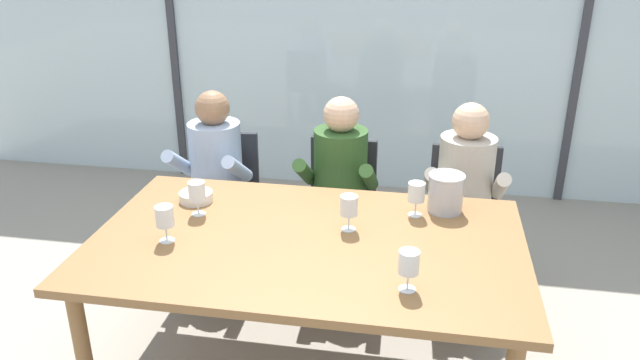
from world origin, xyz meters
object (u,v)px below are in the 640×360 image
person_pale_blue_shirt (212,176)px  wine_glass_near_bucket (165,217)px  tasting_bowl (196,197)px  chair_center (463,208)px  wine_glass_center_pour (349,207)px  chair_left_of_center (340,199)px  person_beige_jumper (464,193)px  person_olive_shirt (338,184)px  dining_table (307,253)px  wine_glass_spare_empty (409,264)px  ice_bucket_primary (446,192)px  wine_glass_by_left_taster (416,194)px  wine_glass_by_right_taster (197,192)px  chair_near_curtain (224,192)px

person_pale_blue_shirt → wine_glass_near_bucket: size_ratio=6.87×
tasting_bowl → wine_glass_near_bucket: (0.02, -0.44, 0.10)m
chair_center → wine_glass_center_pour: size_ratio=5.04×
chair_left_of_center → person_beige_jumper: bearing=-9.4°
person_olive_shirt → wine_glass_center_pour: bearing=-75.4°
person_pale_blue_shirt → person_olive_shirt: size_ratio=1.00×
dining_table → wine_glass_spare_empty: size_ratio=11.42×
person_olive_shirt → wine_glass_center_pour: person_olive_shirt is taller
person_pale_blue_shirt → person_olive_shirt: same height
person_beige_jumper → wine_glass_near_bucket: size_ratio=6.87×
ice_bucket_primary → wine_glass_by_left_taster: size_ratio=1.13×
chair_left_of_center → chair_center: 0.76m
wine_glass_center_pour → wine_glass_by_right_taster: size_ratio=1.00×
wine_glass_spare_empty → wine_glass_center_pour: bearing=122.3°
tasting_bowl → wine_glass_by_right_taster: bearing=-65.7°
chair_left_of_center → ice_bucket_primary: size_ratio=4.44×
person_pale_blue_shirt → wine_glass_near_bucket: person_pale_blue_shirt is taller
chair_left_of_center → dining_table: bearing=-87.2°
chair_center → dining_table: bearing=-127.6°
tasting_bowl → dining_table: bearing=-25.6°
chair_center → person_olive_shirt: 0.79m
wine_glass_near_bucket → wine_glass_by_right_taster: (0.04, 0.29, 0.00)m
chair_near_curtain → wine_glass_spare_empty: size_ratio=5.04×
wine_glass_near_bucket → person_beige_jumper: bearing=36.0°
ice_bucket_primary → chair_center: bearing=77.3°
chair_left_of_center → wine_glass_spare_empty: 1.51m
wine_glass_near_bucket → chair_left_of_center: bearing=61.5°
person_olive_shirt → wine_glass_near_bucket: 1.21m
chair_left_of_center → person_pale_blue_shirt: bearing=-164.9°
dining_table → chair_center: (0.77, 1.04, -0.20)m
wine_glass_center_pour → dining_table: bearing=-143.8°
wine_glass_center_pour → wine_glass_by_left_taster: bearing=34.6°
person_pale_blue_shirt → ice_bucket_primary: (1.39, -0.46, 0.20)m
chair_near_curtain → wine_glass_center_pour: wine_glass_center_pour is taller
wine_glass_by_left_taster → wine_glass_near_bucket: same height
wine_glass_by_left_taster → wine_glass_spare_empty: bearing=-90.6°
tasting_bowl → wine_glass_center_pour: (0.83, -0.18, 0.09)m
dining_table → chair_center: size_ratio=2.27×
dining_table → wine_glass_near_bucket: (-0.63, -0.13, 0.19)m
ice_bucket_primary → wine_glass_near_bucket: size_ratio=1.13×
wine_glass_by_left_taster → wine_glass_by_right_taster: bearing=-170.6°
dining_table → tasting_bowl: 0.73m
wine_glass_center_pour → wine_glass_spare_empty: 0.56m
person_olive_shirt → wine_glass_by_right_taster: person_olive_shirt is taller
person_beige_jumper → wine_glass_spare_empty: 1.26m
ice_bucket_primary → wine_glass_by_left_taster: ice_bucket_primary is taller
tasting_bowl → person_beige_jumper: bearing=21.9°
person_olive_shirt → wine_glass_near_bucket: person_olive_shirt is taller
ice_bucket_primary → tasting_bowl: 1.28m
person_beige_jumper → wine_glass_by_right_taster: (-1.33, -0.71, 0.22)m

